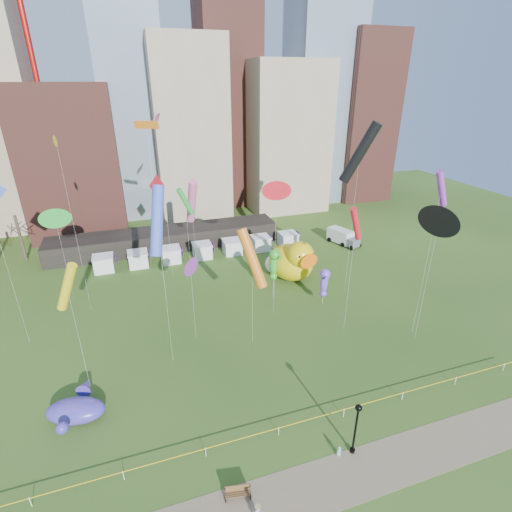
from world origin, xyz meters
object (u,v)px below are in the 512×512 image
object	(u,v)px
seahorse_green	(274,262)
park_bench	(238,492)
seahorse_purple	(325,281)
lamppost	(356,423)
toddler	(339,451)
whale_inflatable	(77,409)
box_truck	(342,237)
small_duck	(276,263)
big_duck	(293,261)

from	to	relation	value
seahorse_green	park_bench	xyz separation A→B (m)	(-12.00, -24.48, -4.62)
park_bench	seahorse_purple	bearing A→B (deg)	60.56
seahorse_green	lamppost	size ratio (longest dim) A/B	1.39
toddler	seahorse_purple	bearing A→B (deg)	60.63
whale_inflatable	toddler	xyz separation A→B (m)	(19.29, -10.37, -0.52)
seahorse_purple	box_truck	xyz separation A→B (m)	(12.72, 17.17, -2.25)
small_duck	whale_inflatable	world-z (taller)	small_duck
seahorse_purple	box_truck	size ratio (longest dim) A/B	0.82
seahorse_purple	whale_inflatable	bearing A→B (deg)	-145.89
whale_inflatable	lamppost	world-z (taller)	lamppost
seahorse_purple	park_bench	xyz separation A→B (m)	(-17.27, -20.54, -3.03)
small_duck	toddler	size ratio (longest dim) A/B	5.27
seahorse_green	whale_inflatable	distance (m)	27.01
small_duck	seahorse_purple	distance (m)	10.85
seahorse_green	seahorse_purple	distance (m)	6.78
seahorse_purple	whale_inflatable	size ratio (longest dim) A/B	0.82
park_bench	toddler	world-z (taller)	toddler
seahorse_green	box_truck	distance (m)	22.66
whale_inflatable	box_truck	bearing A→B (deg)	48.50
small_duck	lamppost	xyz separation A→B (m)	(-5.42, -30.35, 1.48)
whale_inflatable	lamppost	bearing A→B (deg)	-11.57
whale_inflatable	seahorse_purple	bearing A→B (deg)	34.06
whale_inflatable	big_duck	bearing A→B (deg)	47.75
small_duck	seahorse_purple	xyz separation A→B (m)	(2.44, -10.38, 1.98)
seahorse_purple	park_bench	size ratio (longest dim) A/B	2.77
whale_inflatable	toddler	distance (m)	21.91
whale_inflatable	box_truck	size ratio (longest dim) A/B	1.00
big_duck	park_bench	distance (m)	32.81
seahorse_purple	toddler	world-z (taller)	seahorse_purple
big_duck	small_duck	bearing A→B (deg)	111.07
lamppost	toddler	size ratio (longest dim) A/B	5.44
small_duck	lamppost	size ratio (longest dim) A/B	0.97
seahorse_purple	small_duck	bearing A→B (deg)	118.71
lamppost	box_truck	size ratio (longest dim) A/B	0.79
seahorse_green	box_truck	world-z (taller)	seahorse_green
box_truck	toddler	xyz separation A→B (m)	(-21.74, -37.08, -0.81)
small_duck	park_bench	world-z (taller)	small_duck
lamppost	box_truck	distance (m)	42.49
big_duck	box_truck	bearing A→B (deg)	25.03
box_truck	seahorse_green	bearing A→B (deg)	-163.31
whale_inflatable	park_bench	xyz separation A→B (m)	(11.04, -11.00, -0.49)
seahorse_green	park_bench	bearing A→B (deg)	-135.22
lamppost	toddler	xyz separation A→B (m)	(-1.17, 0.06, -2.56)
small_duck	seahorse_purple	size ratio (longest dim) A/B	0.93
small_duck	park_bench	distance (m)	34.31
big_duck	park_bench	world-z (taller)	big_duck
big_duck	lamppost	distance (m)	28.62
big_duck	toddler	xyz separation A→B (m)	(-8.11, -27.71, -2.48)
box_truck	seahorse_purple	bearing A→B (deg)	-146.15
whale_inflatable	seahorse_green	bearing A→B (deg)	45.78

